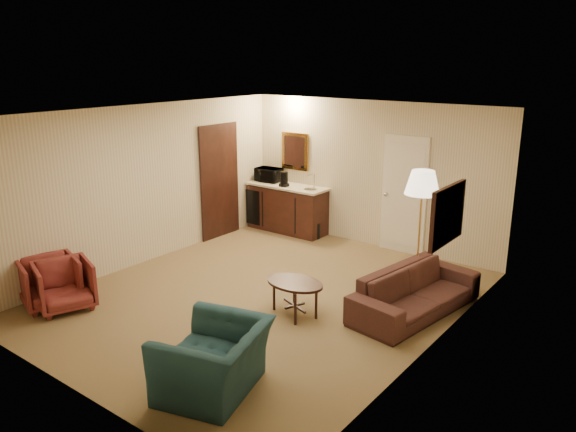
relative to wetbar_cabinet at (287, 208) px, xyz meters
The scene contains 12 objects.
ground 3.21m from the wetbar_cabinet, 58.76° to the right, with size 6.00×6.00×0.00m, color olive.
room_walls 2.79m from the wetbar_cabinet, 51.47° to the right, with size 5.02×6.01×2.61m.
wetbar_cabinet is the anchor object (origin of this frame).
sofa 4.07m from the wetbar_cabinet, 27.68° to the right, with size 2.04×0.59×0.80m, color black.
teal_armchair 5.58m from the wetbar_cabinet, 60.33° to the right, with size 1.09×0.70×0.95m, color #1B3944.
rose_chair_near 4.75m from the wetbar_cabinet, 96.05° to the right, with size 0.73×0.68×0.75m, color maroon.
rose_chair_far 4.67m from the wetbar_cabinet, 93.07° to the right, with size 0.71×0.66×0.73m, color maroon.
coffee_table 3.75m from the wetbar_cabinet, 51.10° to the right, with size 0.81×0.55×0.47m, color black.
floor_lamp 3.63m from the wetbar_cabinet, 21.51° to the right, with size 0.49×0.49×1.83m, color #BE8F3F.
waste_bin 0.76m from the wetbar_cabinet, ahead, with size 0.24×0.24×0.30m, color black.
microwave 0.80m from the wetbar_cabinet, behind, with size 0.50×0.27×0.34m, color black.
coffee_maker 0.61m from the wetbar_cabinet, 82.99° to the right, with size 0.15×0.15×0.29m, color black.
Camera 1 is at (4.79, -5.71, 3.32)m, focal length 35.00 mm.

